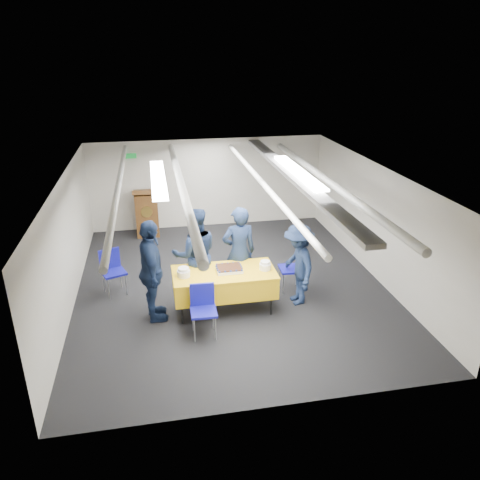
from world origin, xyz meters
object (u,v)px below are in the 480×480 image
at_px(sailor_a, 239,252).
at_px(sailor_b, 195,255).
at_px(sailor_c, 152,272).
at_px(sailor_d, 298,264).
at_px(chair_left, 112,267).
at_px(chair_near, 203,305).
at_px(sheet_cake, 229,269).
at_px(podium, 147,212).
at_px(serving_table, 224,282).
at_px(chair_right, 295,265).

distance_m(sailor_a, sailor_b, 0.82).
height_order(sailor_c, sailor_d, sailor_c).
relative_size(chair_left, sailor_d, 0.56).
bearing_deg(sailor_a, chair_near, 50.85).
xyz_separation_m(sheet_cake, podium, (-1.42, 3.94, -0.20)).
xyz_separation_m(podium, chair_near, (0.86, -4.62, -0.08)).
bearing_deg(serving_table, sailor_d, 1.06).
distance_m(chair_right, sailor_d, 0.55).
xyz_separation_m(serving_table, chair_right, (1.47, 0.51, -0.03)).
bearing_deg(sailor_a, podium, -68.13).
bearing_deg(sailor_d, chair_right, 164.64).
bearing_deg(sheet_cake, sailor_d, 0.27).
height_order(podium, sailor_c, sailor_c).
distance_m(serving_table, sheet_cake, 0.27).
bearing_deg(serving_table, sailor_a, 54.99).
relative_size(sheet_cake, sailor_c, 0.25).
bearing_deg(sailor_d, chair_near, -72.88).
height_order(sheet_cake, chair_left, chair_left).
bearing_deg(sailor_a, chair_left, -17.41).
bearing_deg(sailor_c, sailor_a, -75.25).
height_order(sailor_a, sailor_d, sailor_a).
distance_m(chair_near, chair_right, 2.26).
height_order(podium, sailor_b, sailor_b).
distance_m(chair_near, sailor_b, 1.26).
height_order(chair_right, sailor_a, sailor_a).
xyz_separation_m(serving_table, sailor_a, (0.37, 0.52, 0.33)).
bearing_deg(sailor_d, sheet_cake, -93.29).
bearing_deg(sailor_b, serving_table, 126.88).
relative_size(serving_table, sailor_a, 1.02).
distance_m(sheet_cake, podium, 4.19).
xyz_separation_m(podium, chair_right, (2.79, -3.45, -0.08)).
relative_size(chair_left, sailor_c, 0.48).
bearing_deg(sheet_cake, sailor_b, 136.23).
relative_size(podium, chair_near, 1.44).
bearing_deg(chair_left, chair_right, -9.28).
distance_m(podium, sailor_a, 3.84).
bearing_deg(chair_right, sailor_b, 178.93).
bearing_deg(podium, sailor_c, -88.97).
bearing_deg(sailor_a, chair_right, 174.77).
xyz_separation_m(chair_right, sailor_b, (-1.92, 0.04, 0.37)).
distance_m(chair_near, sailor_a, 1.49).
xyz_separation_m(podium, sailor_d, (2.69, -3.93, 0.16)).
bearing_deg(chair_right, sheet_cake, -160.48).
xyz_separation_m(chair_right, sailor_a, (-1.10, 0.02, 0.36)).
distance_m(serving_table, podium, 4.17).
relative_size(serving_table, sailor_c, 0.99).
bearing_deg(sailor_b, chair_near, 86.77).
bearing_deg(podium, sailor_b, -75.67).
height_order(chair_near, sailor_c, sailor_c).
relative_size(podium, chair_left, 1.44).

